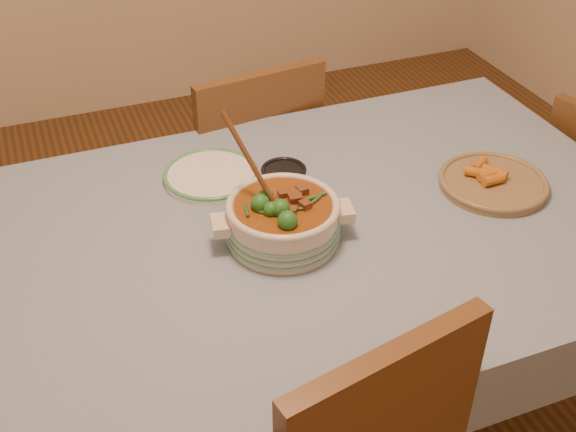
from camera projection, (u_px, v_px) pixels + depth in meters
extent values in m
plane|color=#4A2C15|center=(308.00, 425.00, 2.17)|extent=(4.50, 4.50, 0.00)
cube|color=brown|center=(313.00, 234.00, 1.74)|extent=(1.60, 1.00, 0.05)
cube|color=#7E8DA4|center=(314.00, 225.00, 1.73)|extent=(1.68, 1.08, 0.01)
cylinder|color=brown|center=(19.00, 309.00, 2.07)|extent=(0.07, 0.07, 0.70)
cylinder|color=brown|center=(456.00, 203.00, 2.50)|extent=(0.07, 0.07, 0.70)
cylinder|color=beige|center=(283.00, 223.00, 1.64)|extent=(0.29, 0.29, 0.10)
torus|color=beige|center=(283.00, 206.00, 1.61)|extent=(0.26, 0.26, 0.02)
cube|color=beige|center=(344.00, 211.00, 1.66)|extent=(0.05, 0.07, 0.03)
cube|color=beige|center=(221.00, 225.00, 1.61)|extent=(0.05, 0.07, 0.03)
cylinder|color=brown|center=(283.00, 208.00, 1.62)|extent=(0.22, 0.22, 0.02)
cylinder|color=white|center=(211.00, 176.00, 1.88)|extent=(0.32, 0.32, 0.02)
torus|color=#439557|center=(211.00, 174.00, 1.87)|extent=(0.25, 0.25, 0.01)
cylinder|color=black|center=(284.00, 179.00, 1.83)|extent=(0.12, 0.12, 0.06)
torus|color=black|center=(284.00, 170.00, 1.81)|extent=(0.12, 0.12, 0.01)
cylinder|color=black|center=(284.00, 174.00, 1.82)|extent=(0.09, 0.09, 0.01)
cylinder|color=olive|center=(493.00, 184.00, 1.84)|extent=(0.28, 0.28, 0.02)
torus|color=olive|center=(493.00, 181.00, 1.84)|extent=(0.28, 0.28, 0.02)
cube|color=brown|center=(239.00, 172.00, 2.48)|extent=(0.46, 0.46, 0.04)
cube|color=brown|center=(262.00, 140.00, 2.21)|extent=(0.42, 0.09, 0.45)
cylinder|color=brown|center=(263.00, 187.00, 2.81)|extent=(0.04, 0.04, 0.45)
cylinder|color=brown|center=(177.00, 212.00, 2.67)|extent=(0.04, 0.04, 0.45)
cylinder|color=brown|center=(308.00, 237.00, 2.55)|extent=(0.04, 0.04, 0.45)
cylinder|color=brown|center=(216.00, 267.00, 2.42)|extent=(0.04, 0.04, 0.45)
cylinder|color=brown|center=(528.00, 259.00, 2.48)|extent=(0.04, 0.04, 0.41)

